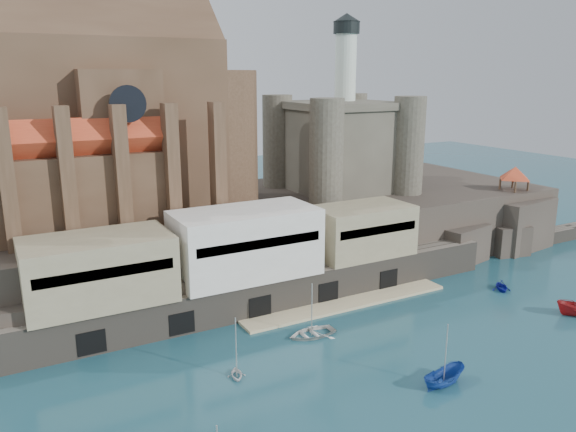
# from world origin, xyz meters

# --- Properties ---
(ground) EXTENTS (300.00, 300.00, 0.00)m
(ground) POSITION_xyz_m (0.00, 0.00, 0.00)
(ground) COLOR #184452
(ground) RESTS_ON ground
(promontory) EXTENTS (100.00, 36.00, 10.00)m
(promontory) POSITION_xyz_m (-0.19, 39.37, 4.92)
(promontory) COLOR #2A2420
(promontory) RESTS_ON ground
(quay) EXTENTS (70.00, 12.00, 13.05)m
(quay) POSITION_xyz_m (-10.19, 23.07, 6.07)
(quay) COLOR #61584D
(quay) RESTS_ON ground
(church) EXTENTS (47.00, 25.93, 30.51)m
(church) POSITION_xyz_m (-24.13, 41.85, 22.13)
(church) COLOR #473121
(church) RESTS_ON promontory
(castle_keep) EXTENTS (21.20, 21.20, 29.30)m
(castle_keep) POSITION_xyz_m (16.08, 41.08, 18.31)
(castle_keep) COLOR #4A463A
(castle_keep) RESTS_ON promontory
(rock_outcrop) EXTENTS (14.50, 10.50, 8.70)m
(rock_outcrop) POSITION_xyz_m (42.00, 25.84, 4.02)
(rock_outcrop) COLOR #2A2420
(rock_outcrop) RESTS_ON ground
(pavilion) EXTENTS (6.40, 6.40, 5.40)m
(pavilion) POSITION_xyz_m (42.00, 26.00, 12.73)
(pavilion) COLOR #473121
(pavilion) RESTS_ON rock_outcrop
(boat_2) EXTENTS (2.27, 2.23, 5.31)m
(boat_2) POSITION_xyz_m (-1.05, -2.90, 0.00)
(boat_2) COLOR #1A4096
(boat_2) RESTS_ON ground
(boat_4) EXTENTS (2.59, 1.97, 2.67)m
(boat_4) POSITION_xyz_m (-18.14, 8.16, 0.00)
(boat_4) COLOR silver
(boat_4) RESTS_ON ground
(boat_6) EXTENTS (1.27, 4.17, 5.81)m
(boat_6) POSITION_xyz_m (-6.82, 12.44, 0.00)
(boat_6) COLOR silver
(boat_6) RESTS_ON ground
(boat_7) EXTENTS (3.47, 3.07, 3.43)m
(boat_7) POSITION_xyz_m (23.88, 11.75, 0.00)
(boat_7) COLOR #10168F
(boat_7) RESTS_ON ground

